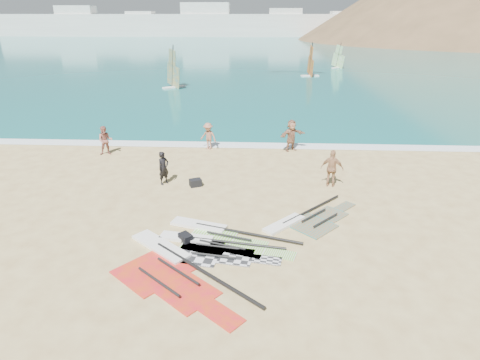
{
  "coord_description": "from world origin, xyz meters",
  "views": [
    {
      "loc": [
        1.48,
        -12.92,
        8.03
      ],
      "look_at": [
        0.59,
        4.0,
        1.0
      ],
      "focal_mm": 30.0,
      "sensor_mm": 36.0,
      "label": 1
    }
  ],
  "objects_px": {
    "person_wetsuit": "(164,168)",
    "beachgoer_back": "(332,168)",
    "rig_red": "(171,266)",
    "rig_grey": "(207,247)",
    "beachgoer_left": "(105,140)",
    "beachgoer_mid": "(208,136)",
    "beachgoer_right": "(291,135)",
    "rig_green": "(219,235)",
    "rig_orange": "(306,220)",
    "gear_bag_far": "(186,238)",
    "gear_bag_near": "(196,183)"
  },
  "relations": [
    {
      "from": "beachgoer_mid",
      "to": "beachgoer_right",
      "type": "xyz_separation_m",
      "value": [
        5.25,
        0.0,
        0.13
      ]
    },
    {
      "from": "rig_green",
      "to": "gear_bag_far",
      "type": "relative_size",
      "value": 10.12
    },
    {
      "from": "beachgoer_right",
      "to": "rig_green",
      "type": "bearing_deg",
      "value": -140.05
    },
    {
      "from": "rig_green",
      "to": "beachgoer_right",
      "type": "bearing_deg",
      "value": 89.36
    },
    {
      "from": "gear_bag_near",
      "to": "beachgoer_right",
      "type": "distance_m",
      "value": 7.95
    },
    {
      "from": "rig_orange",
      "to": "beachgoer_left",
      "type": "height_order",
      "value": "beachgoer_left"
    },
    {
      "from": "beachgoer_left",
      "to": "beachgoer_right",
      "type": "height_order",
      "value": "beachgoer_right"
    },
    {
      "from": "rig_red",
      "to": "beachgoer_mid",
      "type": "bearing_deg",
      "value": 131.45
    },
    {
      "from": "beachgoer_right",
      "to": "beachgoer_back",
      "type": "bearing_deg",
      "value": -106.08
    },
    {
      "from": "rig_grey",
      "to": "beachgoer_back",
      "type": "height_order",
      "value": "beachgoer_back"
    },
    {
      "from": "rig_green",
      "to": "beachgoer_back",
      "type": "bearing_deg",
      "value": 62.75
    },
    {
      "from": "rig_grey",
      "to": "beachgoer_back",
      "type": "xyz_separation_m",
      "value": [
        5.48,
        6.08,
        0.9
      ]
    },
    {
      "from": "beachgoer_mid",
      "to": "beachgoer_back",
      "type": "relative_size",
      "value": 0.91
    },
    {
      "from": "person_wetsuit",
      "to": "beachgoer_back",
      "type": "relative_size",
      "value": 0.9
    },
    {
      "from": "gear_bag_near",
      "to": "beachgoer_left",
      "type": "relative_size",
      "value": 0.32
    },
    {
      "from": "beachgoer_mid",
      "to": "rig_red",
      "type": "bearing_deg",
      "value": -64.16
    },
    {
      "from": "beachgoer_back",
      "to": "beachgoer_right",
      "type": "bearing_deg",
      "value": -57.85
    },
    {
      "from": "rig_green",
      "to": "beachgoer_right",
      "type": "distance_m",
      "value": 11.48
    },
    {
      "from": "rig_green",
      "to": "beachgoer_mid",
      "type": "xyz_separation_m",
      "value": [
        -1.76,
        10.9,
        0.81
      ]
    },
    {
      "from": "rig_green",
      "to": "rig_red",
      "type": "xyz_separation_m",
      "value": [
        -1.43,
        -2.16,
        0.0
      ]
    },
    {
      "from": "rig_orange",
      "to": "beachgoer_back",
      "type": "height_order",
      "value": "beachgoer_back"
    },
    {
      "from": "rig_grey",
      "to": "rig_green",
      "type": "xyz_separation_m",
      "value": [
        0.35,
        0.84,
        0.0
      ]
    },
    {
      "from": "rig_green",
      "to": "gear_bag_near",
      "type": "bearing_deg",
      "value": 125.98
    },
    {
      "from": "person_wetsuit",
      "to": "rig_green",
      "type": "bearing_deg",
      "value": -109.72
    },
    {
      "from": "rig_grey",
      "to": "beachgoer_left",
      "type": "bearing_deg",
      "value": 135.4
    },
    {
      "from": "person_wetsuit",
      "to": "beachgoer_back",
      "type": "xyz_separation_m",
      "value": [
        8.43,
        0.13,
        0.09
      ]
    },
    {
      "from": "beachgoer_back",
      "to": "beachgoer_right",
      "type": "xyz_separation_m",
      "value": [
        -1.64,
        5.65,
        0.05
      ]
    },
    {
      "from": "gear_bag_far",
      "to": "beachgoer_left",
      "type": "bearing_deg",
      "value": 123.9
    },
    {
      "from": "rig_green",
      "to": "beachgoer_mid",
      "type": "distance_m",
      "value": 11.07
    },
    {
      "from": "rig_grey",
      "to": "beachgoer_back",
      "type": "distance_m",
      "value": 8.24
    },
    {
      "from": "rig_grey",
      "to": "beachgoer_left",
      "type": "xyz_separation_m",
      "value": [
        -7.55,
        10.35,
        0.85
      ]
    },
    {
      "from": "rig_grey",
      "to": "rig_red",
      "type": "height_order",
      "value": "rig_red"
    },
    {
      "from": "beachgoer_mid",
      "to": "beachgoer_back",
      "type": "distance_m",
      "value": 8.91
    },
    {
      "from": "gear_bag_far",
      "to": "beachgoer_back",
      "type": "relative_size",
      "value": 0.28
    },
    {
      "from": "rig_grey",
      "to": "beachgoer_left",
      "type": "relative_size",
      "value": 2.72
    },
    {
      "from": "gear_bag_far",
      "to": "person_wetsuit",
      "type": "bearing_deg",
      "value": 110.51
    },
    {
      "from": "beachgoer_back",
      "to": "beachgoer_right",
      "type": "relative_size",
      "value": 0.95
    },
    {
      "from": "rig_grey",
      "to": "rig_orange",
      "type": "height_order",
      "value": "same"
    },
    {
      "from": "rig_orange",
      "to": "beachgoer_right",
      "type": "bearing_deg",
      "value": 43.77
    },
    {
      "from": "rig_grey",
      "to": "rig_red",
      "type": "bearing_deg",
      "value": -120.04
    },
    {
      "from": "rig_green",
      "to": "gear_bag_near",
      "type": "distance_m",
      "value": 5.18
    },
    {
      "from": "rig_red",
      "to": "person_wetsuit",
      "type": "height_order",
      "value": "person_wetsuit"
    },
    {
      "from": "gear_bag_near",
      "to": "beachgoer_mid",
      "type": "xyz_separation_m",
      "value": [
        -0.09,
        6.0,
        0.68
      ]
    },
    {
      "from": "gear_bag_far",
      "to": "beachgoer_left",
      "type": "distance_m",
      "value": 12.0
    },
    {
      "from": "rig_green",
      "to": "rig_orange",
      "type": "relative_size",
      "value": 1.25
    },
    {
      "from": "beachgoer_mid",
      "to": "rig_grey",
      "type": "bearing_deg",
      "value": -58.75
    },
    {
      "from": "rig_orange",
      "to": "rig_red",
      "type": "height_order",
      "value": "rig_red"
    },
    {
      "from": "rig_red",
      "to": "gear_bag_near",
      "type": "distance_m",
      "value": 7.06
    },
    {
      "from": "rig_red",
      "to": "rig_green",
      "type": "bearing_deg",
      "value": 96.41
    },
    {
      "from": "gear_bag_far",
      "to": "beachgoer_left",
      "type": "height_order",
      "value": "beachgoer_left"
    }
  ]
}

